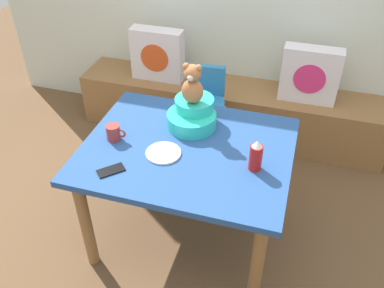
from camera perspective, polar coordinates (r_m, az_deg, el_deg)
The scene contains 12 objects.
ground_plane at distance 2.88m, azimuth -0.58°, elevation -12.14°, with size 8.00×8.00×0.00m, color brown.
window_bench at distance 3.63m, azimuth 5.10°, elevation 4.70°, with size 2.60×0.44×0.46m, color olive.
pillow_floral_left at distance 3.55m, azimuth -4.81°, elevation 12.23°, with size 0.44×0.15×0.44m.
pillow_floral_right at distance 3.34m, azimuth 16.02°, elevation 9.18°, with size 0.44×0.15×0.44m.
dining_table at distance 2.43m, azimuth -0.67°, elevation -2.42°, with size 1.19×0.96×0.74m.
highchair at distance 3.14m, azimuth 1.43°, elevation 5.37°, with size 0.35×0.47×0.79m.
infant_seat_teal at distance 2.50m, azimuth 0.06°, elevation 4.11°, with size 0.30×0.33×0.16m.
teddy_bear at distance 2.40m, azimuth 0.06°, elevation 8.21°, with size 0.13×0.12×0.25m.
ketchup_bottle at distance 2.19m, azimuth 8.84°, elevation -1.64°, with size 0.07×0.07×0.18m.
coffee_mug at distance 2.44m, azimuth -10.79°, elevation 1.57°, with size 0.12×0.08×0.09m.
dinner_plate_near at distance 2.31m, azimuth -3.98°, elevation -1.25°, with size 0.20×0.20×0.01m, color white.
cell_phone at distance 2.24m, azimuth -11.17°, elevation -3.61°, with size 0.07×0.14×0.01m, color black.
Camera 1 is at (0.56, -1.77, 2.20)m, focal length 38.52 mm.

